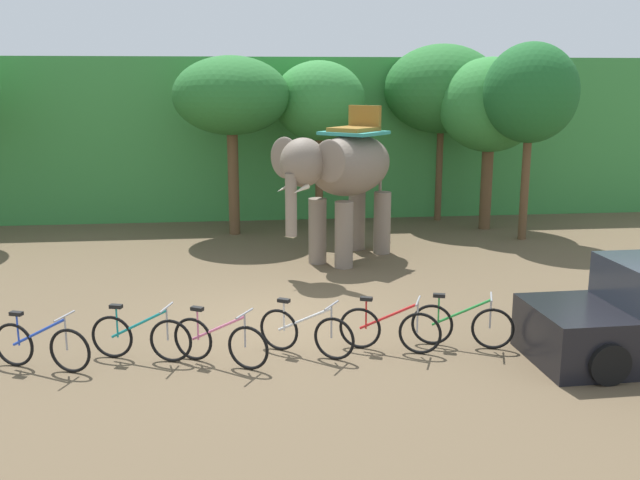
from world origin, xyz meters
name	(u,v)px	position (x,y,z in m)	size (l,w,h in m)	color
ground_plane	(279,320)	(0.00, 0.00, 0.00)	(80.00, 80.00, 0.00)	brown
foliage_hedge	(257,133)	(0.00, 12.86, 2.54)	(36.00, 6.00, 5.09)	#3D8E42
tree_far_right	(231,97)	(-0.83, 7.90, 3.94)	(3.29, 3.29, 5.07)	brown
tree_center_right	(319,101)	(1.72, 8.48, 3.78)	(2.70, 2.70, 4.96)	brown
tree_left	(442,89)	(5.64, 9.29, 4.11)	(3.57, 3.57, 5.48)	brown
tree_far_left	(490,106)	(6.67, 7.79, 3.66)	(3.02, 3.02, 5.05)	brown
tree_center_left	(531,94)	(7.23, 6.25, 4.03)	(2.56, 2.56, 5.40)	brown
elephant	(344,172)	(1.86, 4.40, 2.20)	(3.56, 3.79, 3.78)	gray
bike_blue	(41,346)	(-3.79, -1.90, 0.39)	(1.61, 0.75, 0.92)	black
bike_teal	(141,337)	(-2.30, -1.68, 0.39)	(1.65, 0.65, 0.92)	black
bike_pink	(220,341)	(-1.04, -2.02, 0.39)	(1.51, 0.90, 0.92)	black
bike_white	(306,332)	(0.34, -1.76, 0.39)	(1.49, 0.93, 0.92)	black
bike_red	(389,329)	(1.73, -1.76, 0.39)	(1.62, 0.74, 0.92)	black
bike_green	(462,325)	(2.98, -1.70, 0.39)	(1.64, 0.69, 0.92)	black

